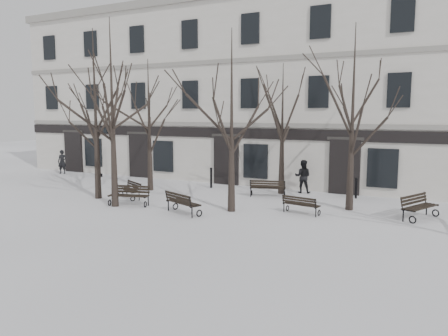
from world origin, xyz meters
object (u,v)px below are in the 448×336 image
Objects in this scene: tree_1 at (112,90)px; bench_2 at (301,204)px; bench_3 at (131,189)px; bench_5 at (419,206)px; bench_1 at (182,202)px; bench_0 at (129,195)px; lamp_post at (102,147)px; tree_2 at (232,99)px; bench_4 at (268,187)px; tree_0 at (95,94)px.

tree_1 is 5.12× the size of bench_2.
bench_5 is (13.23, 1.92, 0.08)m from bench_3.
bench_3 is 13.37m from bench_5.
bench_1 reaches higher than bench_2.
bench_0 is 0.55× the size of lamp_post.
tree_1 is 6.00m from bench_1.
bench_3 is (-0.60, 1.86, -4.85)m from tree_1.
tree_2 reaches higher than lamp_post.
lamp_post is (-12.48, 1.48, 1.55)m from bench_4.
bench_1 is at bearing 136.73° from bench_5.
tree_1 is at bearing -43.89° from bench_3.
lamp_post reaches higher than bench_2.
tree_1 is (2.05, -1.10, 0.08)m from tree_0.
bench_5 is at bearing 16.79° from tree_2.
bench_5 is at bearing 36.49° from bench_3.
tree_2 reaches higher than bench_3.
bench_0 is at bearing 24.36° from bench_2.
bench_0 is at bearing -14.89° from tree_0.
bench_4 is (0.22, 3.77, -4.40)m from tree_2.
tree_1 reaches higher than bench_1.
bench_5 reaches higher than bench_4.
bench_0 is 7.88m from bench_2.
tree_0 is 9.82m from bench_4.
tree_1 is at bearing -155.28° from bench_0.
tree_2 is at bearing 25.16° from bench_3.
tree_2 is at bearing -116.09° from bench_1.
bench_0 is 12.60m from bench_5.
bench_0 is 0.96× the size of bench_5.
bench_0 is at bearing 28.39° from bench_4.
bench_2 is (8.13, 2.36, -4.87)m from tree_1.
tree_2 is 13.64m from lamp_post.
tree_2 is at bearing -2.30° from bench_0.
bench_2 is at bearing 16.21° from tree_1.
lamp_post is at bearing 156.82° from tree_2.
bench_1 is at bearing -138.70° from tree_2.
bench_0 is (-4.75, -1.12, -4.39)m from tree_2.
tree_2 is 4.01× the size of bench_1.
tree_1 reaches higher than bench_3.
bench_1 reaches higher than bench_4.
bench_3 is at bearing 122.84° from bench_5.
bench_5 is at bearing -0.15° from bench_0.
bench_1 is at bearing 36.66° from bench_2.
tree_0 is 5.04m from bench_3.
bench_4 is (6.06, 3.45, 0.04)m from bench_3.
bench_1 is 12.65m from lamp_post.
bench_0 is at bearing -40.29° from lamp_post.
bench_1 is (-1.64, -1.44, -4.38)m from tree_2.
lamp_post reaches higher than bench_4.
tree_0 reaches higher than lamp_post.
bench_3 is at bearing -0.12° from bench_1.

